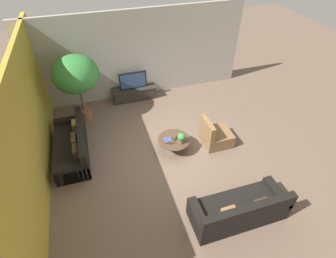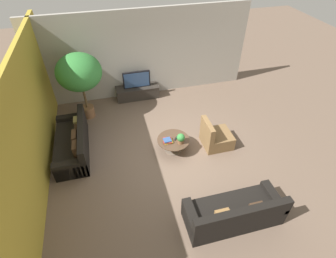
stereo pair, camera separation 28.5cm
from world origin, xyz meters
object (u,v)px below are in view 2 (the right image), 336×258
Objects in this scene: coffee_table at (173,143)px; couch_near_entry at (234,213)px; media_console at (138,92)px; armchair_wicker at (215,137)px; potted_palm_tall at (79,73)px; television at (137,80)px; couch_by_wall at (74,143)px; potted_plant_tabletop at (181,138)px.

coffee_table is 2.57m from couch_near_entry.
media_console is 3.51m from armchair_wicker.
armchair_wicker is 0.39× the size of potted_palm_tall.
media_console is 0.51m from television.
potted_palm_tall reaches higher than media_console.
coffee_table is at bearing 76.00° from couch_by_wall.
armchair_wicker is (3.95, -0.77, -0.02)m from couch_by_wall.
television is 3.19m from couch_by_wall.
potted_palm_tall is (-1.76, -0.69, 0.84)m from television.
armchair_wicker is at bearing 4.20° from potted_plant_tabletop.
couch_near_entry is at bearing -77.57° from television.
potted_palm_tall is at bearing 164.63° from couch_by_wall.
couch_by_wall is at bearing -42.98° from couch_near_entry.
coffee_table is (0.53, -2.94, 0.04)m from media_console.
potted_palm_tall is at bearing 135.28° from potted_plant_tabletop.
potted_plant_tabletop is at bearing -77.68° from media_console.
potted_palm_tall is 3.59m from potted_plant_tabletop.
couch_by_wall is (-2.19, -2.27, 0.05)m from media_console.
armchair_wicker reaches higher than potted_plant_tabletop.
coffee_table is 1.05× the size of armchair_wicker.
television is 3.19m from potted_plant_tabletop.
couch_near_entry is at bearing 166.79° from armchair_wicker.
couch_by_wall is 1.00× the size of potted_palm_tall.
couch_near_entry is 2.38m from potted_plant_tabletop.
couch_by_wall reaches higher than coffee_table.
television is 0.44× the size of potted_palm_tall.
couch_near_entry is 2.44× the size of armchair_wicker.
television is 1.11× the size of armchair_wicker.
potted_plant_tabletop is (-1.08, -0.08, 0.28)m from armchair_wicker.
coffee_table is at bearing 132.52° from potted_plant_tabletop.
potted_palm_tall is at bearing -158.52° from television.
media_console is at bearing 30.06° from armchair_wicker.
armchair_wicker reaches higher than media_console.
potted_plant_tabletop reaches higher than coffee_table.
potted_palm_tall is (-1.76, -0.70, 1.35)m from media_console.
couch_near_entry is at bearing 47.02° from couch_by_wall.
couch_by_wall is at bearing -134.07° from media_console.
armchair_wicker is (1.76, -3.03, -0.47)m from television.
coffee_table is at bearing -44.52° from potted_palm_tall.
armchair_wicker reaches higher than coffee_table.
potted_palm_tall is at bearing 56.38° from armchair_wicker.
coffee_table is 3.47m from potted_palm_tall.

